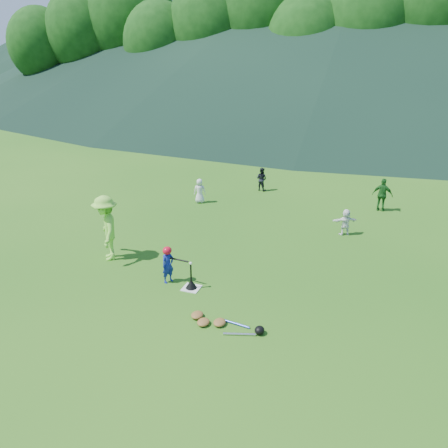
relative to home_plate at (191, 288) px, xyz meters
The scene contains 14 objects.
ground 0.01m from the home_plate, ahead, with size 120.00×120.00×0.00m, color #215A14.
home_plate is the anchor object (origin of this frame).
baseball 0.73m from the home_plate, ahead, with size 0.08×0.08×0.08m, color white.
batter_child 0.89m from the home_plate, behind, with size 0.37×0.24×1.01m, color navy.
adult_coach 3.31m from the home_plate, 165.41° to the left, with size 1.27×0.73×1.97m, color #88DF41.
fielder_a 7.05m from the home_plate, 111.25° to the left, with size 0.49×0.32×1.01m, color silver.
fielder_b 9.12m from the home_plate, 93.98° to the left, with size 0.51×0.40×1.05m, color black.
fielder_c 9.29m from the home_plate, 60.98° to the left, with size 0.76×0.32×1.29m, color #1A581C.
fielder_d 6.18m from the home_plate, 56.39° to the left, with size 0.85×0.27×0.91m, color white.
batting_tee 0.12m from the home_plate, ahead, with size 0.30×0.30×0.68m.
batter_gear 1.15m from the home_plate, 169.93° to the left, with size 0.73×0.26×0.37m.
equipment_pile 1.82m from the home_plate, 45.36° to the right, with size 1.80×0.62×0.19m.
outfield_fence 28.01m from the home_plate, 90.00° to the left, with size 70.07×0.08×1.33m.
tree_line 34.81m from the home_plate, 89.65° to the left, with size 70.04×11.40×14.82m.
Camera 1 is at (4.27, -9.16, 5.82)m, focal length 35.00 mm.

